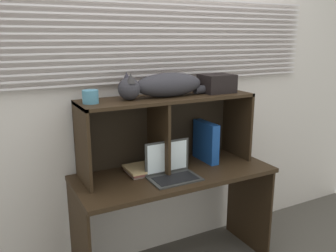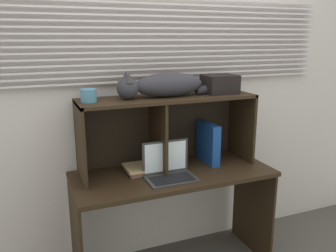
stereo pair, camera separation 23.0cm
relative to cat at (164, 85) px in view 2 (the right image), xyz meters
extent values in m
cube|color=beige|center=(0.03, 0.23, -0.11)|extent=(4.40, 0.04, 2.50)
cube|color=silver|center=(0.03, 0.18, 0.01)|extent=(2.71, 0.02, 0.01)
cube|color=silver|center=(0.03, 0.18, 0.05)|extent=(2.71, 0.02, 0.01)
cube|color=silver|center=(0.03, 0.18, 0.09)|extent=(2.71, 0.02, 0.01)
cube|color=silver|center=(0.03, 0.18, 0.13)|extent=(2.71, 0.02, 0.01)
cube|color=silver|center=(0.03, 0.18, 0.18)|extent=(2.71, 0.02, 0.01)
cube|color=silver|center=(0.03, 0.18, 0.22)|extent=(2.71, 0.02, 0.01)
cube|color=silver|center=(0.03, 0.18, 0.26)|extent=(2.71, 0.02, 0.01)
cube|color=silver|center=(0.03, 0.18, 0.30)|extent=(2.71, 0.02, 0.01)
cube|color=silver|center=(0.03, 0.18, 0.34)|extent=(2.71, 0.02, 0.01)
cube|color=silver|center=(0.03, 0.18, 0.38)|extent=(2.71, 0.02, 0.01)
cube|color=silver|center=(0.03, 0.18, 0.42)|extent=(2.71, 0.02, 0.01)
cube|color=silver|center=(0.03, 0.18, 0.46)|extent=(2.71, 0.02, 0.01)
cube|color=silver|center=(0.03, 0.18, 0.50)|extent=(2.71, 0.02, 0.01)
cube|color=silver|center=(0.03, 0.18, 0.54)|extent=(2.71, 0.02, 0.01)
cube|color=black|center=(0.03, -0.10, -0.61)|extent=(1.38, 0.57, 0.03)
cube|color=black|center=(-0.65, -0.10, -0.99)|extent=(0.02, 0.52, 0.73)
cube|color=black|center=(0.71, -0.10, -0.99)|extent=(0.02, 0.52, 0.73)
cube|color=black|center=(0.03, 0.00, -0.09)|extent=(1.23, 0.35, 0.02)
cube|color=black|center=(-0.58, 0.00, -0.34)|extent=(0.02, 0.35, 0.51)
cube|color=black|center=(0.64, 0.00, -0.34)|extent=(0.02, 0.35, 0.51)
cube|color=black|center=(-0.04, 0.00, -0.35)|extent=(0.02, 0.33, 0.49)
cube|color=black|center=(0.03, 0.17, -0.34)|extent=(1.23, 0.01, 0.51)
ellipsoid|color=#2E2C33|center=(0.04, 0.00, 0.00)|extent=(0.49, 0.18, 0.16)
sphere|color=#2E2C33|center=(-0.25, 0.00, -0.01)|extent=(0.15, 0.15, 0.15)
cone|color=#312E30|center=(-0.25, -0.04, 0.07)|extent=(0.07, 0.07, 0.07)
cone|color=#2C2932|center=(-0.25, 0.04, 0.07)|extent=(0.07, 0.07, 0.07)
cylinder|color=#2E2C33|center=(0.38, 0.00, -0.05)|extent=(0.26, 0.06, 0.06)
cube|color=#333333|center=(-0.03, -0.22, -0.59)|extent=(0.33, 0.22, 0.01)
cube|color=#333333|center=(-0.03, -0.11, -0.47)|extent=(0.33, 0.01, 0.23)
cube|color=white|center=(-0.03, -0.11, -0.47)|extent=(0.30, 0.00, 0.20)
cube|color=black|center=(-0.03, -0.23, -0.58)|extent=(0.28, 0.15, 0.00)
cube|color=navy|center=(0.35, 0.00, -0.45)|extent=(0.06, 0.26, 0.30)
cube|color=gray|center=(-0.17, 0.00, -0.59)|extent=(0.20, 0.21, 0.02)
cube|color=brown|center=(-0.18, -0.01, -0.57)|extent=(0.20, 0.21, 0.01)
cube|color=tan|center=(-0.19, -0.01, -0.56)|extent=(0.20, 0.21, 0.02)
cylinder|color=teal|center=(-0.51, 0.00, -0.04)|extent=(0.10, 0.10, 0.08)
cube|color=black|center=(0.43, 0.00, -0.01)|extent=(0.23, 0.19, 0.13)
camera|label=1|loc=(-1.07, -2.10, 0.32)|focal=37.57mm
camera|label=2|loc=(-0.86, -2.20, 0.32)|focal=37.57mm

